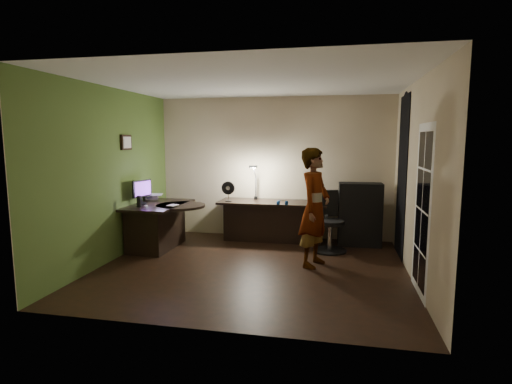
% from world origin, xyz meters
% --- Properties ---
extents(floor, '(4.50, 4.00, 0.01)m').
position_xyz_m(floor, '(0.00, 0.00, -0.01)').
color(floor, black).
rests_on(floor, ground).
extents(ceiling, '(4.50, 4.00, 0.01)m').
position_xyz_m(ceiling, '(0.00, 0.00, 2.71)').
color(ceiling, silver).
rests_on(ceiling, floor).
extents(wall_back, '(4.50, 0.01, 2.70)m').
position_xyz_m(wall_back, '(0.00, 2.00, 1.35)').
color(wall_back, tan).
rests_on(wall_back, floor).
extents(wall_front, '(4.50, 0.01, 2.70)m').
position_xyz_m(wall_front, '(0.00, -2.00, 1.35)').
color(wall_front, tan).
rests_on(wall_front, floor).
extents(wall_left, '(0.01, 4.00, 2.70)m').
position_xyz_m(wall_left, '(-2.25, 0.00, 1.35)').
color(wall_left, tan).
rests_on(wall_left, floor).
extents(wall_right, '(0.01, 4.00, 2.70)m').
position_xyz_m(wall_right, '(2.25, 0.00, 1.35)').
color(wall_right, tan).
rests_on(wall_right, floor).
extents(green_wall_overlay, '(0.00, 4.00, 2.70)m').
position_xyz_m(green_wall_overlay, '(-2.24, 0.00, 1.35)').
color(green_wall_overlay, '#476327').
rests_on(green_wall_overlay, floor).
extents(arched_doorway, '(0.01, 0.90, 2.60)m').
position_xyz_m(arched_doorway, '(2.24, 1.15, 1.30)').
color(arched_doorway, black).
rests_on(arched_doorway, floor).
extents(french_door, '(0.02, 0.92, 2.10)m').
position_xyz_m(french_door, '(2.24, -0.55, 1.05)').
color(french_door, white).
rests_on(french_door, floor).
extents(framed_picture, '(0.04, 0.30, 0.25)m').
position_xyz_m(framed_picture, '(-2.22, 0.45, 1.85)').
color(framed_picture, black).
rests_on(framed_picture, wall_left).
extents(desk_left, '(0.86, 1.38, 0.78)m').
position_xyz_m(desk_left, '(-1.83, 0.75, 0.39)').
color(desk_left, black).
rests_on(desk_left, floor).
extents(desk_right, '(2.01, 0.72, 0.75)m').
position_xyz_m(desk_right, '(0.05, 1.63, 0.38)').
color(desk_right, black).
rests_on(desk_right, floor).
extents(cabinet, '(0.77, 0.41, 1.13)m').
position_xyz_m(cabinet, '(1.63, 1.64, 0.57)').
color(cabinet, black).
rests_on(cabinet, floor).
extents(laptop_stand, '(0.27, 0.25, 0.09)m').
position_xyz_m(laptop_stand, '(-2.11, 1.09, 0.85)').
color(laptop_stand, silver).
rests_on(laptop_stand, desk_left).
extents(laptop, '(0.40, 0.39, 0.23)m').
position_xyz_m(laptop, '(-2.07, 1.09, 1.00)').
color(laptop, silver).
rests_on(laptop, laptop_stand).
extents(monitor, '(0.18, 0.46, 0.30)m').
position_xyz_m(monitor, '(-2.07, 0.60, 0.95)').
color(monitor, black).
rests_on(monitor, desk_left).
extents(mouse, '(0.08, 0.10, 0.03)m').
position_xyz_m(mouse, '(-1.83, 0.30, 0.82)').
color(mouse, silver).
rests_on(mouse, desk_left).
extents(phone, '(0.08, 0.14, 0.01)m').
position_xyz_m(phone, '(-2.00, 0.41, 0.81)').
color(phone, black).
rests_on(phone, desk_left).
extents(pen, '(0.01, 0.15, 0.01)m').
position_xyz_m(pen, '(-1.52, 0.70, 0.81)').
color(pen, black).
rests_on(pen, desk_left).
extents(speaker, '(0.09, 0.09, 0.19)m').
position_xyz_m(speaker, '(-1.94, 0.29, 0.90)').
color(speaker, black).
rests_on(speaker, desk_left).
extents(notepad, '(0.16, 0.21, 0.01)m').
position_xyz_m(notepad, '(-1.47, 0.54, 0.81)').
color(notepad, silver).
rests_on(notepad, desk_left).
extents(desk_fan, '(0.25, 0.14, 0.38)m').
position_xyz_m(desk_fan, '(-0.76, 1.46, 0.94)').
color(desk_fan, black).
rests_on(desk_fan, desk_right).
extents(headphones, '(0.20, 0.15, 0.09)m').
position_xyz_m(headphones, '(0.28, 1.27, 0.80)').
color(headphones, navy).
rests_on(headphones, desk_right).
extents(printer, '(0.58, 0.53, 0.21)m').
position_xyz_m(printer, '(1.04, 1.70, 0.86)').
color(printer, black).
rests_on(printer, desk_right).
extents(desk_lamp, '(0.28, 0.36, 0.71)m').
position_xyz_m(desk_lamp, '(-0.31, 1.80, 1.11)').
color(desk_lamp, black).
rests_on(desk_lamp, desk_right).
extents(office_chair, '(0.74, 0.74, 1.03)m').
position_xyz_m(office_chair, '(1.12, 1.12, 0.51)').
color(office_chair, black).
rests_on(office_chair, floor).
extents(person, '(0.61, 0.74, 1.78)m').
position_xyz_m(person, '(0.90, 0.31, 0.89)').
color(person, '#D8A88C').
rests_on(person, floor).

